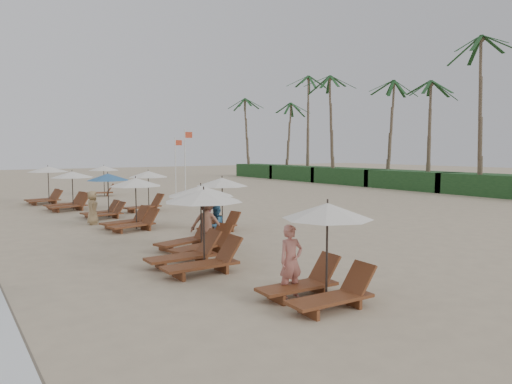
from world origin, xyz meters
TOP-DOWN VIEW (x-y plane):
  - ground at (0.00, 0.00)m, footprint 160.00×160.00m
  - shrub_hedge at (22.00, 14.50)m, footprint 3.20×53.00m
  - palm_row at (21.91, 15.40)m, footprint 7.00×52.00m
  - lounger_station_0 at (-5.20, -4.04)m, footprint 2.47×2.03m
  - lounger_station_1 at (-6.16, 0.06)m, footprint 2.70×2.27m
  - lounger_station_2 at (-5.10, 2.23)m, footprint 2.68×2.40m
  - lounger_station_3 at (-5.36, 7.75)m, footprint 2.63×2.26m
  - lounger_station_4 at (-5.28, 11.88)m, footprint 2.41×2.13m
  - lounger_station_5 at (-6.10, 16.14)m, footprint 2.77×2.44m
  - lounger_station_6 at (-6.59, 20.22)m, footprint 2.68×2.46m
  - inland_station_0 at (-2.39, 5.24)m, footprint 2.55×2.24m
  - inland_station_1 at (-2.62, 13.21)m, footprint 2.80×2.24m
  - inland_station_2 at (-2.13, 23.48)m, footprint 2.73×2.24m
  - beachgoer_near at (-5.43, -3.36)m, footprint 0.64×0.45m
  - beachgoer_mid_a at (-4.14, 2.49)m, footprint 0.89×0.82m
  - beachgoer_mid_b at (-4.60, 2.26)m, footprint 1.34×1.28m
  - beachgoer_far_a at (-2.74, 5.84)m, footprint 0.94×1.20m
  - beachgoer_far_b at (-6.36, 10.02)m, footprint 0.75×0.89m
  - flag_pole_near at (1.56, 16.85)m, footprint 0.60×0.08m
  - flag_pole_far at (2.79, 21.11)m, footprint 0.60×0.08m

SIDE VIEW (x-z plane):
  - ground at x=0.00m, z-range 0.00..0.00m
  - beachgoer_mid_a at x=-4.14m, z-range 0.00..1.47m
  - beachgoer_far_b at x=-6.36m, z-range 0.00..1.55m
  - shrub_hedge at x=22.00m, z-range 0.00..1.60m
  - beachgoer_near at x=-5.43m, z-range 0.00..1.68m
  - beachgoer_mid_b at x=-4.60m, z-range 0.00..1.83m
  - beachgoer_far_a at x=-2.74m, z-range 0.00..1.90m
  - lounger_station_0 at x=-5.20m, z-range -0.08..2.13m
  - lounger_station_1 at x=-6.16m, z-range -0.07..2.20m
  - lounger_station_2 at x=-5.10m, z-range -0.03..2.17m
  - lounger_station_5 at x=-6.10m, z-range -0.01..2.17m
  - lounger_station_3 at x=-5.36m, z-range -0.01..2.18m
  - lounger_station_4 at x=-5.28m, z-range 0.05..2.27m
  - lounger_station_6 at x=-6.59m, z-range 0.09..2.45m
  - inland_station_1 at x=-2.62m, z-range 0.21..2.44m
  - inland_station_2 at x=-2.13m, z-range 0.25..2.48m
  - inland_station_0 at x=-2.39m, z-range 0.37..2.60m
  - flag_pole_far at x=2.79m, z-range 0.24..4.60m
  - flag_pole_near at x=1.56m, z-range 0.25..5.05m
  - palm_row at x=21.91m, z-range 3.76..16.06m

